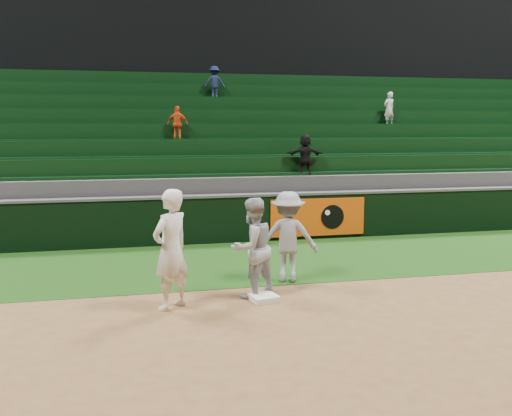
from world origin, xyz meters
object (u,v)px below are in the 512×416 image
Objects in this scene: first_baseman at (171,249)px; base_coach at (288,237)px; first_base at (264,298)px; baserunner at (252,248)px.

base_coach is at bearing 165.82° from first_baseman.
first_base is 0.25× the size of baserunner.
first_baseman reaches higher than baserunner.
first_baseman reaches higher than base_coach.
first_baseman is at bearing -14.31° from baserunner.
first_base is at bearing 141.64° from first_baseman.
first_base is at bearing 89.99° from baserunner.
baserunner is 1.22m from base_coach.
first_baseman is at bearing 41.05° from base_coach.
first_baseman is 2.61m from base_coach.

